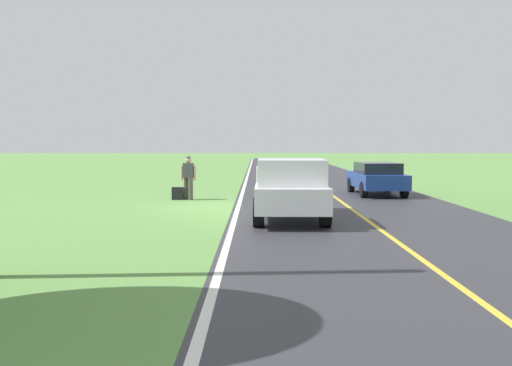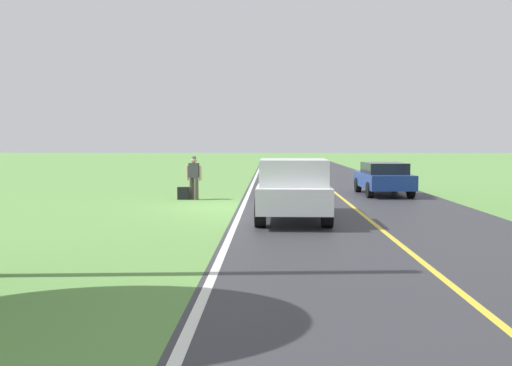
# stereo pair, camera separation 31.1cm
# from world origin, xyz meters

# --- Properties ---
(ground_plane) EXTENTS (200.00, 200.00, 0.00)m
(ground_plane) POSITION_xyz_m (0.00, 0.00, 0.00)
(ground_plane) COLOR #609347
(road_surface) EXTENTS (8.18, 120.00, 0.00)m
(road_surface) POSITION_xyz_m (-4.73, 0.00, 0.00)
(road_surface) COLOR #333338
(road_surface) RESTS_ON ground
(lane_edge_line) EXTENTS (0.16, 117.60, 0.00)m
(lane_edge_line) POSITION_xyz_m (-0.82, 0.00, 0.01)
(lane_edge_line) COLOR silver
(lane_edge_line) RESTS_ON ground
(lane_centre_line) EXTENTS (0.14, 117.60, 0.00)m
(lane_centre_line) POSITION_xyz_m (-4.73, 0.00, 0.01)
(lane_centre_line) COLOR gold
(lane_centre_line) RESTS_ON ground
(hitchhiker_walking) EXTENTS (0.62, 0.52, 1.75)m
(hitchhiker_walking) POSITION_xyz_m (1.25, -2.48, 0.98)
(hitchhiker_walking) COLOR #4C473D
(hitchhiker_walking) RESTS_ON ground
(suitcase_carried) EXTENTS (0.47, 0.22, 0.50)m
(suitcase_carried) POSITION_xyz_m (1.67, -2.42, 0.25)
(suitcase_carried) COLOR black
(suitcase_carried) RESTS_ON ground
(pickup_truck_passing) EXTENTS (2.17, 5.43, 1.82)m
(pickup_truck_passing) POSITION_xyz_m (-2.46, 3.59, 0.97)
(pickup_truck_passing) COLOR silver
(pickup_truck_passing) RESTS_ON ground
(sedan_near_oncoming) EXTENTS (2.02, 4.45, 1.41)m
(sedan_near_oncoming) POSITION_xyz_m (-6.69, -4.68, 0.75)
(sedan_near_oncoming) COLOR navy
(sedan_near_oncoming) RESTS_ON ground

